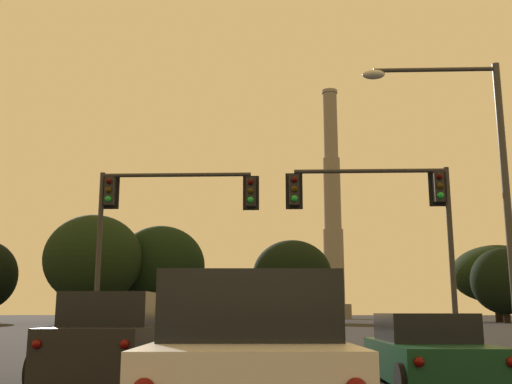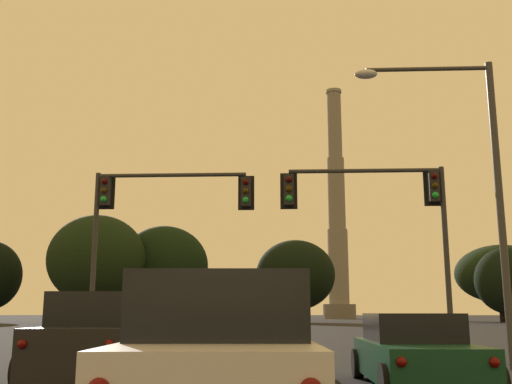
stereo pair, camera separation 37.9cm
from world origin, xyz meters
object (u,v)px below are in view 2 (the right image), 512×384
at_px(suv_left_lane_front, 105,338).
at_px(hatchback_center_lane_front, 261,349).
at_px(sedan_right_lane_front, 414,353).
at_px(traffic_light_overhead_left, 148,213).
at_px(street_lamp, 473,172).
at_px(suv_center_lane_second, 223,362).
at_px(traffic_light_overhead_right, 389,210).
at_px(smokestack, 337,225).

bearing_deg(suv_left_lane_front, hatchback_center_lane_front, 5.29).
height_order(sedan_right_lane_front, traffic_light_overhead_left, traffic_light_overhead_left).
bearing_deg(traffic_light_overhead_left, street_lamp, -25.00).
xyz_separation_m(suv_center_lane_second, sedan_right_lane_front, (3.24, 5.18, -0.23)).
distance_m(sedan_right_lane_front, street_lamp, 6.53).
xyz_separation_m(suv_left_lane_front, traffic_light_overhead_left, (-0.91, 7.57, 3.98)).
relative_size(suv_center_lane_second, traffic_light_overhead_right, 0.80).
bearing_deg(traffic_light_overhead_right, suv_center_lane_second, -108.34).
distance_m(traffic_light_overhead_left, smokestack, 114.73).
distance_m(suv_left_lane_front, traffic_light_overhead_left, 8.60).
xyz_separation_m(sedan_right_lane_front, traffic_light_overhead_right, (0.99, 7.58, 4.10)).
xyz_separation_m(suv_left_lane_front, traffic_light_overhead_right, (7.43, 6.59, 3.87)).
relative_size(hatchback_center_lane_front, suv_left_lane_front, 0.85).
bearing_deg(hatchback_center_lane_front, street_lamp, 21.46).
xyz_separation_m(traffic_light_overhead_left, smokestack, (16.83, 112.40, 15.64)).
bearing_deg(traffic_light_overhead_left, traffic_light_overhead_right, -6.64).
xyz_separation_m(hatchback_center_lane_front, traffic_light_overhead_right, (4.05, 6.24, 4.10)).
height_order(hatchback_center_lane_front, street_lamp, street_lamp).
relative_size(suv_center_lane_second, street_lamp, 0.60).
bearing_deg(street_lamp, suv_center_lane_second, -122.93).
xyz_separation_m(hatchback_center_lane_front, street_lamp, (5.70, 2.55, 4.54)).
relative_size(sedan_right_lane_front, street_lamp, 0.57).
relative_size(traffic_light_overhead_left, smokestack, 0.12).
distance_m(suv_center_lane_second, traffic_light_overhead_right, 13.98).
bearing_deg(smokestack, traffic_light_overhead_right, -94.29).
bearing_deg(traffic_light_overhead_right, street_lamp, -65.92).
distance_m(suv_left_lane_front, smokestack, 122.60).
distance_m(sedan_right_lane_front, smokestack, 122.94).
xyz_separation_m(suv_center_lane_second, traffic_light_overhead_left, (-4.11, 13.73, 3.98)).
relative_size(traffic_light_overhead_right, street_lamp, 0.75).
bearing_deg(sedan_right_lane_front, smokestack, 85.06).
xyz_separation_m(traffic_light_overhead_left, street_lamp, (9.98, -4.65, 0.32)).
relative_size(suv_center_lane_second, traffic_light_overhead_left, 0.78).
xyz_separation_m(sedan_right_lane_front, street_lamp, (2.64, 3.89, 4.53)).
bearing_deg(hatchback_center_lane_front, suv_left_lane_front, -176.59).
xyz_separation_m(suv_center_lane_second, street_lamp, (5.87, 9.07, 4.30)).
xyz_separation_m(hatchback_center_lane_front, sedan_right_lane_front, (3.06, -1.34, 0.00)).
bearing_deg(traffic_light_overhead_right, sedan_right_lane_front, -97.46).
height_order(suv_center_lane_second, hatchback_center_lane_front, suv_center_lane_second).
xyz_separation_m(suv_center_lane_second, smokestack, (12.72, 126.13, 19.62)).
relative_size(sedan_right_lane_front, suv_left_lane_front, 0.96).
bearing_deg(sedan_right_lane_front, hatchback_center_lane_front, 155.87).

